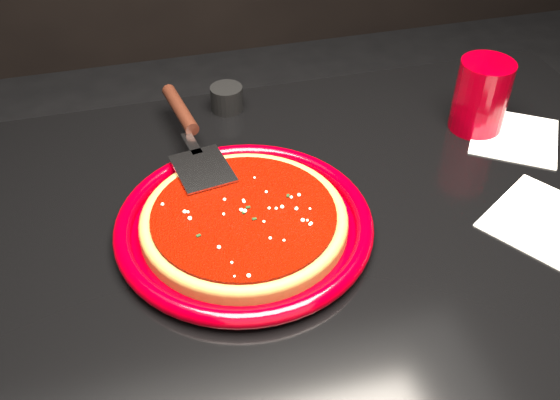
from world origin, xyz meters
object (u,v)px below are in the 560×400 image
object	(u,v)px
plate	(244,224)
ramekin	(227,98)
cup	(481,96)
pizza_server	(191,134)
table	(305,378)

from	to	relation	value
plate	ramekin	bearing A→B (deg)	83.03
cup	ramekin	distance (m)	0.44
plate	pizza_server	bearing A→B (deg)	102.31
pizza_server	cup	bearing A→B (deg)	-13.91
plate	pizza_server	distance (m)	0.20
plate	cup	distance (m)	0.47
table	ramekin	bearing A→B (deg)	99.31
pizza_server	cup	xyz separation A→B (m)	(0.48, -0.04, 0.02)
cup	table	bearing A→B (deg)	-153.59
cup	ramekin	world-z (taller)	cup
table	ramekin	world-z (taller)	ramekin
ramekin	cup	bearing A→B (deg)	-22.68
table	pizza_server	distance (m)	0.49
pizza_server	ramekin	bearing A→B (deg)	48.49
pizza_server	ramekin	distance (m)	0.15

